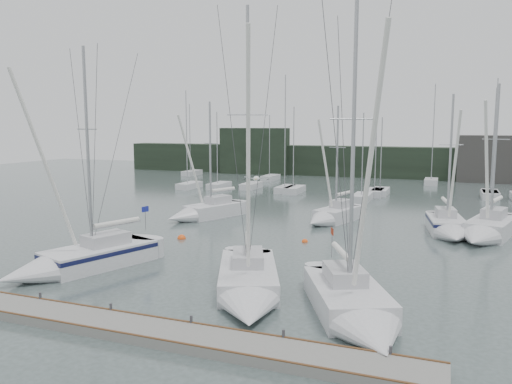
# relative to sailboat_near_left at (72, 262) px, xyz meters

# --- Properties ---
(ground) EXTENTS (160.00, 160.00, 0.00)m
(ground) POSITION_rel_sailboat_near_left_xyz_m (8.51, -0.97, -0.60)
(ground) COLOR #42504D
(ground) RESTS_ON ground
(dock) EXTENTS (24.00, 2.00, 0.40)m
(dock) POSITION_rel_sailboat_near_left_xyz_m (8.51, -5.97, -0.40)
(dock) COLOR slate
(dock) RESTS_ON ground
(far_treeline) EXTENTS (90.00, 4.00, 5.00)m
(far_treeline) POSITION_rel_sailboat_near_left_xyz_m (8.51, 61.03, 1.90)
(far_treeline) COLOR black
(far_treeline) RESTS_ON ground
(far_building_left) EXTENTS (12.00, 3.00, 8.00)m
(far_building_left) POSITION_rel_sailboat_near_left_xyz_m (-11.49, 59.03, 3.40)
(far_building_left) COLOR black
(far_building_left) RESTS_ON ground
(far_building_right) EXTENTS (10.00, 3.00, 7.00)m
(far_building_right) POSITION_rel_sailboat_near_left_xyz_m (26.51, 59.03, 2.90)
(far_building_right) COLOR #3C3937
(far_building_right) RESTS_ON ground
(mast_forest) EXTENTS (57.77, 25.75, 14.85)m
(mast_forest) POSITION_rel_sailboat_near_left_xyz_m (16.58, 44.04, -0.12)
(mast_forest) COLOR silver
(mast_forest) RESTS_ON ground
(sailboat_near_left) EXTENTS (5.93, 9.83, 13.98)m
(sailboat_near_left) POSITION_rel_sailboat_near_left_xyz_m (0.00, 0.00, 0.00)
(sailboat_near_left) COLOR silver
(sailboat_near_left) RESTS_ON ground
(sailboat_near_center) EXTENTS (6.45, 10.22, 15.34)m
(sailboat_near_center) POSITION_rel_sailboat_near_left_xyz_m (11.29, -0.62, -0.08)
(sailboat_near_center) COLOR silver
(sailboat_near_center) RESTS_ON ground
(sailboat_near_right) EXTENTS (6.42, 9.22, 14.85)m
(sailboat_near_right) POSITION_rel_sailboat_near_left_xyz_m (16.82, -1.87, -0.03)
(sailboat_near_right) COLOR silver
(sailboat_near_right) RESTS_ON ground
(sailboat_mid_b) EXTENTS (5.52, 8.53, 11.41)m
(sailboat_mid_b) POSITION_rel_sailboat_near_left_xyz_m (-0.66, 17.67, -0.03)
(sailboat_mid_b) COLOR silver
(sailboat_mid_b) RESTS_ON ground
(sailboat_mid_c) EXTENTS (4.36, 7.42, 10.89)m
(sailboat_mid_c) POSITION_rel_sailboat_near_left_xyz_m (10.79, 19.92, -0.04)
(sailboat_mid_c) COLOR silver
(sailboat_mid_c) RESTS_ON ground
(sailboat_mid_d) EXTENTS (3.70, 7.73, 11.70)m
(sailboat_mid_d) POSITION_rel_sailboat_near_left_xyz_m (20.45, 18.15, -0.01)
(sailboat_mid_d) COLOR silver
(sailboat_mid_d) RESTS_ON ground
(sailboat_mid_e) EXTENTS (5.11, 9.24, 12.42)m
(sailboat_mid_e) POSITION_rel_sailboat_near_left_xyz_m (23.07, 17.83, 0.02)
(sailboat_mid_e) COLOR silver
(sailboat_mid_e) RESTS_ON ground
(buoy_b) EXTENTS (0.46, 0.46, 0.46)m
(buoy_b) POSITION_rel_sailboat_near_left_xyz_m (10.62, 12.19, -0.60)
(buoy_b) COLOR #FB5516
(buoy_b) RESTS_ON ground
(buoy_c) EXTENTS (0.64, 0.64, 0.64)m
(buoy_c) POSITION_rel_sailboat_near_left_xyz_m (1.65, 9.89, -0.60)
(buoy_c) COLOR #FB5516
(buoy_c) RESTS_ON ground
(seagull) EXTENTS (1.07, 0.52, 0.21)m
(seagull) POSITION_rel_sailboat_near_left_xyz_m (12.09, -1.62, 5.52)
(seagull) COLOR white
(seagull) RESTS_ON ground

